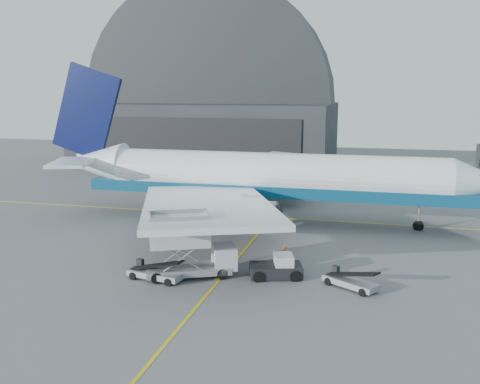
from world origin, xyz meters
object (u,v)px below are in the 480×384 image
(airliner, at_px, (257,177))
(belt_loader_b, at_px, (350,281))
(belt_loader_a, at_px, (155,273))
(pushback_tug, at_px, (277,268))
(catering_truck, at_px, (187,247))

(airliner, height_order, belt_loader_b, airliner)
(belt_loader_a, bearing_deg, airliner, 91.29)
(airliner, bearing_deg, belt_loader_b, -58.91)
(airliner, bearing_deg, pushback_tug, -72.46)
(airliner, distance_m, catering_truck, 19.83)
(pushback_tug, xyz_separation_m, belt_loader_b, (5.75, -0.99, -0.18))
(airliner, distance_m, belt_loader_b, 22.60)
(pushback_tug, distance_m, belt_loader_a, 9.71)
(catering_truck, relative_size, belt_loader_b, 1.72)
(pushback_tug, distance_m, belt_loader_b, 5.84)
(catering_truck, distance_m, belt_loader_a, 3.25)
(pushback_tug, relative_size, belt_loader_a, 0.93)
(belt_loader_b, bearing_deg, catering_truck, -145.22)
(belt_loader_a, distance_m, belt_loader_b, 15.12)
(airliner, height_order, catering_truck, airliner)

